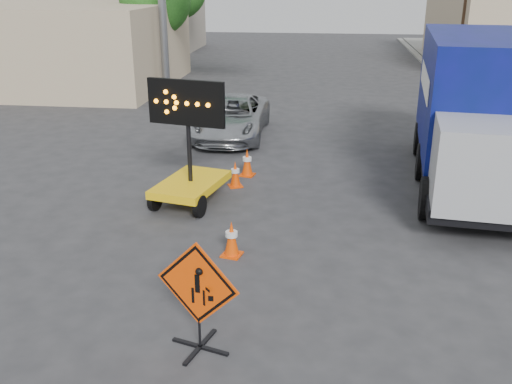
% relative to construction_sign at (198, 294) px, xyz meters
% --- Properties ---
extents(ground, '(100.00, 100.00, 0.00)m').
position_rel_construction_sign_xyz_m(ground, '(0.71, 1.05, -0.94)').
color(ground, '#2D2D30').
rests_on(ground, ground).
extents(curb_right, '(0.40, 60.00, 0.12)m').
position_rel_construction_sign_xyz_m(curb_right, '(7.91, 16.05, -0.88)').
color(curb_right, gray).
rests_on(curb_right, ground).
extents(storefront_left_near, '(14.00, 10.00, 4.00)m').
position_rel_construction_sign_xyz_m(storefront_left_near, '(-13.29, 21.05, 1.06)').
color(storefront_left_near, tan).
rests_on(storefront_left_near, ground).
extents(storefront_left_far, '(12.00, 10.00, 4.40)m').
position_rel_construction_sign_xyz_m(storefront_left_far, '(-14.29, 35.05, 1.26)').
color(storefront_left_far, gray).
rests_on(storefront_left_far, ground).
extents(construction_sign, '(1.30, 0.94, 1.79)m').
position_rel_construction_sign_xyz_m(construction_sign, '(0.00, 0.00, 0.00)').
color(construction_sign, black).
rests_on(construction_sign, ground).
extents(arrow_board, '(1.92, 2.40, 3.08)m').
position_rel_construction_sign_xyz_m(arrow_board, '(-1.50, 5.83, -0.26)').
color(arrow_board, yellow).
rests_on(arrow_board, ground).
extents(pickup_truck, '(2.35, 5.02, 1.39)m').
position_rel_construction_sign_xyz_m(pickup_truck, '(-1.53, 12.19, -0.25)').
color(pickup_truck, '#A8ABAF').
rests_on(pickup_truck, ground).
extents(box_truck, '(3.29, 8.44, 3.90)m').
position_rel_construction_sign_xyz_m(box_truck, '(5.59, 8.20, 0.82)').
color(box_truck, black).
rests_on(box_truck, ground).
extents(cone_a, '(0.46, 0.46, 0.75)m').
position_rel_construction_sign_xyz_m(cone_a, '(-0.02, 3.11, -0.57)').
color(cone_a, '#F44505').
rests_on(cone_a, ground).
extents(cone_b, '(0.47, 0.47, 0.70)m').
position_rel_construction_sign_xyz_m(cone_b, '(-0.59, 7.12, -0.59)').
color(cone_b, '#F44505').
rests_on(cone_b, ground).
extents(cone_c, '(0.47, 0.47, 0.77)m').
position_rel_construction_sign_xyz_m(cone_c, '(-0.40, 8.06, -0.56)').
color(cone_c, '#F44505').
rests_on(cone_c, ground).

